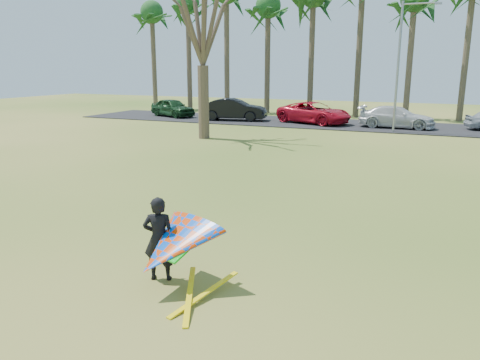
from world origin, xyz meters
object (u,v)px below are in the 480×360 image
at_px(streetlight, 401,61).
at_px(car_3, 397,117).
at_px(car_0, 173,108).
at_px(car_1, 234,109).
at_px(kite_flyer, 171,246).
at_px(car_2, 314,113).
at_px(bare_tree_left, 202,15).

bearing_deg(streetlight, car_3, 95.34).
distance_m(car_0, car_1, 5.90).
bearing_deg(car_0, car_1, -73.35).
relative_size(car_0, kite_flyer, 1.83).
bearing_deg(streetlight, car_1, 170.48).
distance_m(car_2, car_3, 5.86).
xyz_separation_m(car_1, car_2, (6.27, 0.50, -0.06)).
height_order(bare_tree_left, kite_flyer, bare_tree_left).
bearing_deg(streetlight, kite_flyer, -93.93).
bearing_deg(kite_flyer, streetlight, 86.07).
distance_m(car_0, car_3, 18.01).
bearing_deg(car_2, car_0, 110.75).
height_order(car_0, car_1, car_1).
height_order(streetlight, car_1, streetlight).
xyz_separation_m(car_0, kite_flyer, (16.54, -26.95, 0.04)).
height_order(car_3, kite_flyer, kite_flyer).
bearing_deg(car_1, bare_tree_left, -177.83).
height_order(bare_tree_left, car_0, bare_tree_left).
relative_size(car_3, kite_flyer, 2.10).
bearing_deg(kite_flyer, car_3, 86.85).
xyz_separation_m(streetlight, kite_flyer, (-1.67, -24.36, -3.62)).
bearing_deg(kite_flyer, car_1, 111.97).
xyz_separation_m(bare_tree_left, car_0, (-8.05, 9.59, -6.11)).
distance_m(car_3, kite_flyer, 26.63).
height_order(car_0, car_3, car_0).
height_order(car_1, car_3, car_1).
distance_m(car_0, car_2, 12.15).
relative_size(streetlight, kite_flyer, 3.35).
height_order(bare_tree_left, streetlight, bare_tree_left).
bearing_deg(car_3, car_2, 88.69).
bearing_deg(car_0, car_2, -68.40).
xyz_separation_m(bare_tree_left, car_3, (9.95, 9.24, -6.13)).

